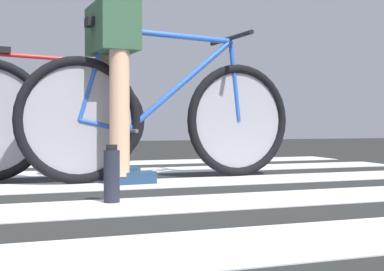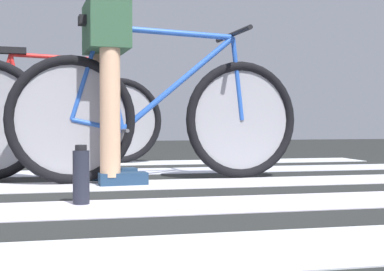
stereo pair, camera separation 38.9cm
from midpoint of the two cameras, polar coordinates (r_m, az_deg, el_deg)
name	(u,v)px [view 2 (the right image)]	position (r m, az deg, el deg)	size (l,w,h in m)	color
ground	(63,192)	(2.75, -9.78, -5.97)	(18.00, 14.00, 0.02)	black
crosswalk_markings	(50,197)	(2.50, -10.75, -6.43)	(5.41, 4.23, 0.00)	#B5BBCB
bicycle_1_of_3	(160,115)	(3.09, 0.11, 2.22)	(1.73, 0.52, 0.93)	black
cyclist_1_of_3	(107,66)	(3.02, -5.54, 7.45)	(0.35, 0.43, 1.02)	tan
bicycle_3_of_3	(56,117)	(4.37, -12.01, 1.96)	(1.73, 0.52, 0.93)	black
water_bottle	(81,176)	(2.24, -6.98, -4.32)	(0.07, 0.07, 0.25)	#1F212C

